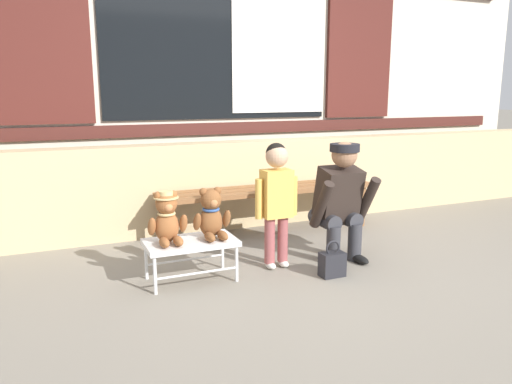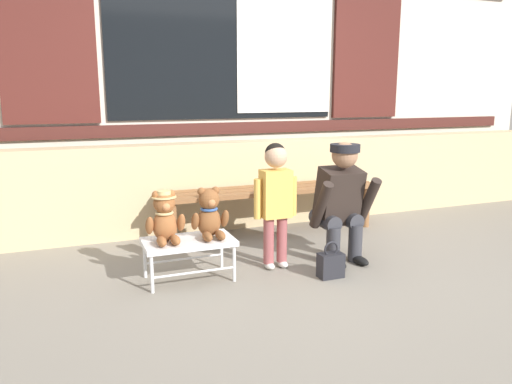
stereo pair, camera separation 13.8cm
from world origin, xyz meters
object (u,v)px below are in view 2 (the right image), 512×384
(wooden_bench_long, at_px, (271,195))
(child_standing, at_px, (276,192))
(teddy_bear_with_hat, at_px, (165,218))
(adult_crouching, at_px, (341,201))
(teddy_bear_plain, at_px, (210,215))
(handbag_on_ground, at_px, (331,265))
(small_display_bench, at_px, (189,244))

(wooden_bench_long, bearing_deg, child_standing, -110.97)
(teddy_bear_with_hat, distance_m, adult_crouching, 1.39)
(teddy_bear_plain, relative_size, handbag_on_ground, 1.34)
(teddy_bear_with_hat, xyz_separation_m, teddy_bear_plain, (0.32, -0.00, -0.01))
(wooden_bench_long, bearing_deg, adult_crouching, -76.12)
(teddy_bear_with_hat, bearing_deg, adult_crouching, -0.49)
(child_standing, relative_size, handbag_on_ground, 3.52)
(wooden_bench_long, bearing_deg, teddy_bear_with_hat, -142.95)
(teddy_bear_plain, height_order, adult_crouching, adult_crouching)
(child_standing, bearing_deg, handbag_on_ground, -49.31)
(adult_crouching, bearing_deg, handbag_on_ground, -129.59)
(wooden_bench_long, distance_m, handbag_on_ground, 1.25)
(small_display_bench, distance_m, teddy_bear_plain, 0.25)
(teddy_bear_with_hat, distance_m, handbag_on_ground, 1.24)
(small_display_bench, height_order, teddy_bear_with_hat, teddy_bear_with_hat)
(small_display_bench, bearing_deg, handbag_on_ground, -18.91)
(teddy_bear_with_hat, xyz_separation_m, handbag_on_ground, (1.13, -0.33, -0.38))
(teddy_bear_plain, bearing_deg, handbag_on_ground, -22.39)
(teddy_bear_with_hat, xyz_separation_m, child_standing, (0.84, 0.01, 0.12))
(wooden_bench_long, relative_size, handbag_on_ground, 7.72)
(teddy_bear_plain, bearing_deg, wooden_bench_long, 46.09)
(adult_crouching, bearing_deg, teddy_bear_plain, 179.40)
(adult_crouching, relative_size, handbag_on_ground, 3.49)
(adult_crouching, bearing_deg, teddy_bear_with_hat, 179.51)
(adult_crouching, distance_m, handbag_on_ground, 0.57)
(teddy_bear_with_hat, distance_m, teddy_bear_plain, 0.32)
(teddy_bear_plain, relative_size, adult_crouching, 0.38)
(adult_crouching, bearing_deg, wooden_bench_long, 103.88)
(small_display_bench, bearing_deg, child_standing, 0.71)
(wooden_bench_long, xyz_separation_m, child_standing, (-0.34, -0.88, 0.22))
(adult_crouching, height_order, handbag_on_ground, adult_crouching)
(teddy_bear_with_hat, bearing_deg, handbag_on_ground, -16.48)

